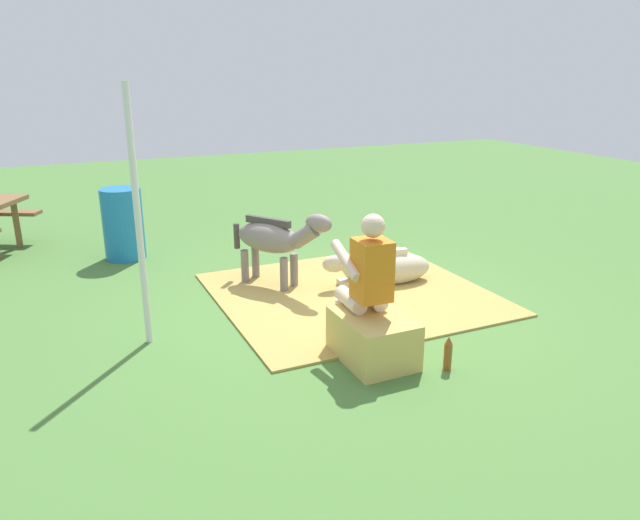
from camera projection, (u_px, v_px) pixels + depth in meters
ground_plane at (340, 303)px, 6.44m from camera, size 24.00×24.00×0.00m
hay_patch at (351, 294)px, 6.68m from camera, size 2.70×2.88×0.02m
hay_bale at (373, 338)px, 5.13m from camera, size 0.75×0.54×0.41m
person_seated at (366, 278)px, 5.12m from camera, size 0.67×0.44×1.29m
pony_standing at (275, 239)px, 6.76m from camera, size 1.19×0.89×0.94m
pony_lying at (387, 269)px, 6.96m from camera, size 0.50×1.35×0.42m
soda_bottle at (448, 354)px, 4.98m from camera, size 0.07×0.07×0.30m
water_barrel at (123, 224)px, 7.84m from camera, size 0.52×0.52×0.94m
tent_pole_left at (138, 220)px, 5.18m from camera, size 0.06×0.06×2.32m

